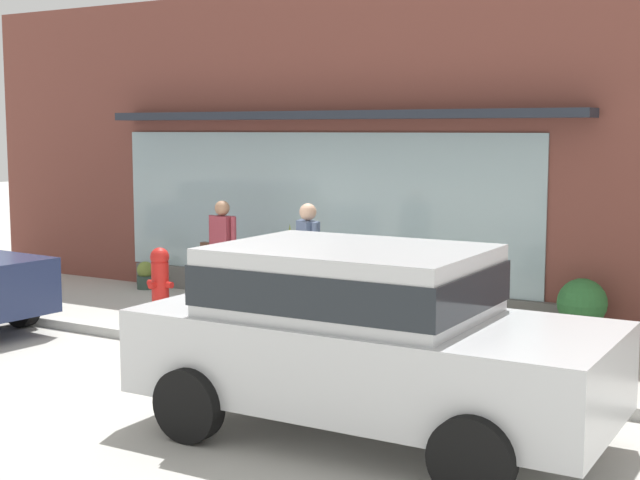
{
  "coord_description": "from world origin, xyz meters",
  "views": [
    {
      "loc": [
        6.74,
        -8.58,
        2.61
      ],
      "look_at": [
        0.88,
        1.2,
        1.22
      ],
      "focal_mm": 51.1,
      "sensor_mm": 36.0,
      "label": 1
    }
  ],
  "objects": [
    {
      "name": "ground_plane",
      "position": [
        0.0,
        0.0,
        0.0
      ],
      "size": [
        60.0,
        60.0,
        0.0
      ],
      "primitive_type": "plane",
      "color": "#B2AFA8"
    },
    {
      "name": "curb_strip",
      "position": [
        0.0,
        -0.2,
        0.06
      ],
      "size": [
        14.0,
        0.24,
        0.12
      ],
      "primitive_type": "cube",
      "color": "#B2B2AD",
      "rests_on": "ground_plane"
    },
    {
      "name": "storefront",
      "position": [
        -0.01,
        3.18,
        2.29
      ],
      "size": [
        14.0,
        0.81,
        4.68
      ],
      "color": "brown",
      "rests_on": "ground_plane"
    },
    {
      "name": "fire_hydrant",
      "position": [
        -1.7,
        1.13,
        0.48
      ],
      "size": [
        0.43,
        0.4,
        0.96
      ],
      "color": "red",
      "rests_on": "ground_plane"
    },
    {
      "name": "pedestrian_with_handbag",
      "position": [
        -1.07,
        1.73,
        0.93
      ],
      "size": [
        0.67,
        0.23,
        1.61
      ],
      "rotation": [
        0.0,
        0.0,
        3.04
      ],
      "color": "#475675",
      "rests_on": "ground_plane"
    },
    {
      "name": "pedestrian_passerby",
      "position": [
        0.61,
        1.35,
        0.98
      ],
      "size": [
        0.42,
        0.34,
        1.66
      ],
      "rotation": [
        0.0,
        0.0,
        5.71
      ],
      "color": "#9E9384",
      "rests_on": "ground_plane"
    },
    {
      "name": "parked_car_silver",
      "position": [
        3.16,
        -1.88,
        0.92
      ],
      "size": [
        4.06,
        2.04,
        1.62
      ],
      "rotation": [
        0.0,
        0.0,
        0.01
      ],
      "color": "silver",
      "rests_on": "ground_plane"
    },
    {
      "name": "potted_plant_trailing_edge",
      "position": [
        3.83,
        2.59,
        0.41
      ],
      "size": [
        0.61,
        0.61,
        0.78
      ],
      "color": "#B7B2A3",
      "rests_on": "ground_plane"
    },
    {
      "name": "potted_plant_corner_tall",
      "position": [
        -3.3,
        2.61,
        0.23
      ],
      "size": [
        0.28,
        0.28,
        0.45
      ],
      "color": "#33473D",
      "rests_on": "ground_plane"
    },
    {
      "name": "potted_plant_window_left",
      "position": [
        1.74,
        2.49,
        0.44
      ],
      "size": [
        0.54,
        0.54,
        0.8
      ],
      "color": "#33473D",
      "rests_on": "ground_plane"
    },
    {
      "name": "potted_plant_doorstep",
      "position": [
        -0.48,
        2.61,
        0.59
      ],
      "size": [
        0.33,
        0.33,
        1.23
      ],
      "color": "#33473D",
      "rests_on": "ground_plane"
    }
  ]
}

